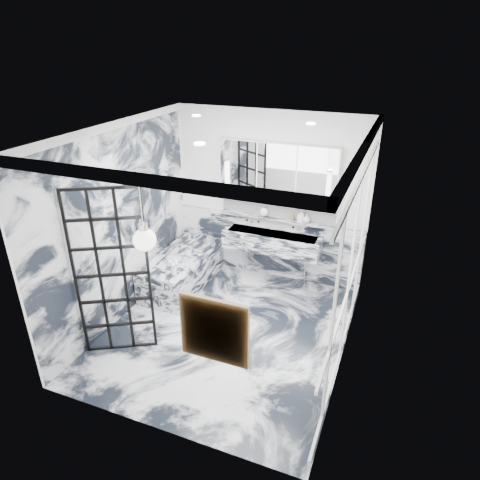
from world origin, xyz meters
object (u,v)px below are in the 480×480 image
at_px(crittall_door, 112,275).
at_px(mirror_cabinet, 278,174).
at_px(trough_sink, 272,242).
at_px(bathtub, 183,270).

relative_size(crittall_door, mirror_cabinet, 1.18).
distance_m(trough_sink, bathtub, 1.55).
relative_size(crittall_door, trough_sink, 1.40).
relative_size(mirror_cabinet, bathtub, 1.15).
bearing_deg(mirror_cabinet, bathtub, -147.94).
bearing_deg(bathtub, mirror_cabinet, 32.06).
bearing_deg(mirror_cabinet, crittall_door, -117.07).
relative_size(crittall_door, bathtub, 1.35).
bearing_deg(bathtub, crittall_door, -89.41).
xyz_separation_m(crittall_door, mirror_cabinet, (1.31, 2.56, 0.70)).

